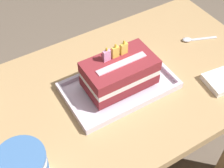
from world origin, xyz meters
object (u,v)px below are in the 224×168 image
at_px(foil_tray, 119,87).
at_px(birthday_cake, 120,73).
at_px(serving_spoon_near_tray, 191,39).
at_px(napkin_pile, 221,81).
at_px(ice_cream_tub, 23,168).

height_order(foil_tray, birthday_cake, birthday_cake).
relative_size(birthday_cake, serving_spoon_near_tray, 1.65).
bearing_deg(serving_spoon_near_tray, birthday_cake, -169.91).
distance_m(birthday_cake, serving_spoon_near_tray, 0.37).
distance_m(foil_tray, serving_spoon_near_tray, 0.36).
bearing_deg(serving_spoon_near_tray, napkin_pile, -105.42).
relative_size(foil_tray, birthday_cake, 1.60).
bearing_deg(ice_cream_tub, foil_tray, 20.64).
distance_m(foil_tray, napkin_pile, 0.33).
distance_m(birthday_cake, ice_cream_tub, 0.39).
relative_size(birthday_cake, ice_cream_tub, 1.74).
relative_size(ice_cream_tub, serving_spoon_near_tray, 0.95).
xyz_separation_m(foil_tray, serving_spoon_near_tray, (0.36, 0.06, -0.00)).
xyz_separation_m(serving_spoon_near_tray, napkin_pile, (-0.06, -0.22, 0.01)).
xyz_separation_m(birthday_cake, serving_spoon_near_tray, (0.36, 0.06, -0.07)).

